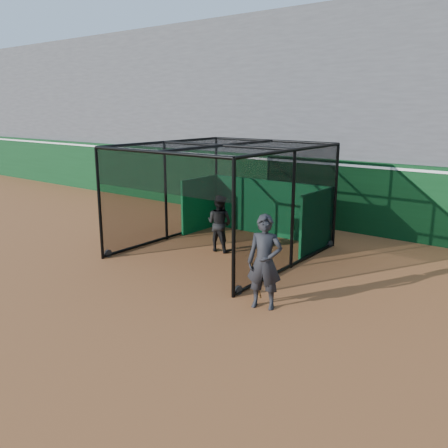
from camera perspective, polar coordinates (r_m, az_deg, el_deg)
The scene contains 6 objects.
ground at distance 11.16m, azimuth -7.23°, elevation -8.79°, with size 120.00×120.00×0.00m, color brown.
outfield_wall at distance 17.63m, azimuth 12.49°, elevation 3.73°, with size 50.00×0.50×2.50m.
grandstand at distance 20.86m, azimuth 17.55°, elevation 13.74°, with size 50.00×7.85×8.95m.
batting_cage at distance 14.08m, azimuth -0.11°, elevation 2.88°, with size 4.82×5.41×3.21m.
batter at distance 14.37m, azimuth -0.54°, elevation 0.09°, with size 0.84×0.65×1.73m, color black.
on_deck_player at distance 10.25m, azimuth 4.90°, elevation -4.60°, with size 0.89×0.73×2.08m.
Camera 1 is at (7.35, -7.25, 4.26)m, focal length 38.00 mm.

